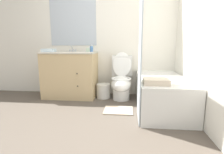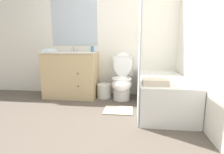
# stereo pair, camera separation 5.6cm
# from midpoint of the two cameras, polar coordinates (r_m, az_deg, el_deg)

# --- Properties ---
(ground_plane) EXTENTS (14.00, 14.00, 0.00)m
(ground_plane) POSITION_cam_midpoint_polar(r_m,az_deg,el_deg) (2.14, -6.14, -17.95)
(ground_plane) COLOR brown
(wall_back) EXTENTS (8.00, 0.06, 2.50)m
(wall_back) POSITION_cam_midpoint_polar(r_m,az_deg,el_deg) (3.62, -0.86, 14.19)
(wall_back) COLOR white
(wall_back) RESTS_ON ground_plane
(wall_right) EXTENTS (0.05, 2.72, 2.50)m
(wall_right) POSITION_cam_midpoint_polar(r_m,az_deg,el_deg) (2.86, 24.80, 14.23)
(wall_right) COLOR white
(wall_right) RESTS_ON ground_plane
(vanity_cabinet) EXTENTS (1.01, 0.61, 0.88)m
(vanity_cabinet) POSITION_cam_midpoint_polar(r_m,az_deg,el_deg) (3.52, -13.82, 0.91)
(vanity_cabinet) COLOR tan
(vanity_cabinet) RESTS_ON ground_plane
(sink_faucet) EXTENTS (0.14, 0.12, 0.12)m
(sink_faucet) POSITION_cam_midpoint_polar(r_m,az_deg,el_deg) (3.66, -13.16, 8.65)
(sink_faucet) COLOR silver
(sink_faucet) RESTS_ON vanity_cabinet
(toilet) EXTENTS (0.39, 0.69, 0.88)m
(toilet) POSITION_cam_midpoint_polar(r_m,az_deg,el_deg) (3.29, 2.60, -1.00)
(toilet) COLOR white
(toilet) RESTS_ON ground_plane
(bathtub) EXTENTS (0.74, 1.52, 0.51)m
(bathtub) POSITION_cam_midpoint_polar(r_m,az_deg,el_deg) (2.94, 15.18, -4.89)
(bathtub) COLOR white
(bathtub) RESTS_ON ground_plane
(shower_curtain) EXTENTS (0.01, 0.54, 1.85)m
(shower_curtain) POSITION_cam_midpoint_polar(r_m,az_deg,el_deg) (2.33, 8.48, 8.24)
(shower_curtain) COLOR silver
(shower_curtain) RESTS_ON ground_plane
(wastebasket) EXTENTS (0.27, 0.27, 0.27)m
(wastebasket) POSITION_cam_midpoint_polar(r_m,az_deg,el_deg) (3.41, -3.31, -4.54)
(wastebasket) COLOR silver
(wastebasket) RESTS_ON ground_plane
(tissue_box) EXTENTS (0.11, 0.12, 0.10)m
(tissue_box) POSITION_cam_midpoint_polar(r_m,az_deg,el_deg) (3.49, -7.80, 8.83)
(tissue_box) COLOR silver
(tissue_box) RESTS_ON vanity_cabinet
(soap_dispenser) EXTENTS (0.06, 0.06, 0.14)m
(soap_dispenser) POSITION_cam_midpoint_polar(r_m,az_deg,el_deg) (3.43, -7.16, 9.15)
(soap_dispenser) COLOR #4C7AB2
(soap_dispenser) RESTS_ON vanity_cabinet
(hand_towel_folded) EXTENTS (0.24, 0.15, 0.06)m
(hand_towel_folded) POSITION_cam_midpoint_polar(r_m,az_deg,el_deg) (3.48, -20.40, 8.14)
(hand_towel_folded) COLOR silver
(hand_towel_folded) RESTS_ON vanity_cabinet
(bath_towel_folded) EXTENTS (0.33, 0.26, 0.08)m
(bath_towel_folded) POSITION_cam_midpoint_polar(r_m,az_deg,el_deg) (2.35, 13.49, -1.42)
(bath_towel_folded) COLOR beige
(bath_towel_folded) RESTS_ON bathtub
(bath_mat) EXTENTS (0.45, 0.36, 0.02)m
(bath_mat) POSITION_cam_midpoint_polar(r_m,az_deg,el_deg) (2.78, 1.52, -10.81)
(bath_mat) COLOR tan
(bath_mat) RESTS_ON ground_plane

